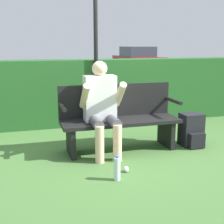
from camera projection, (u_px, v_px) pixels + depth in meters
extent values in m
plane|color=#426B33|center=(120.00, 150.00, 4.27)|extent=(40.00, 40.00, 0.00)
cube|color=#235623|center=(93.00, 92.00, 5.65)|extent=(12.00, 0.49, 1.15)
cube|color=black|center=(121.00, 121.00, 4.18)|extent=(1.60, 0.50, 0.05)
cube|color=black|center=(116.00, 100.00, 4.35)|extent=(1.60, 0.04, 0.45)
cube|color=black|center=(71.00, 141.00, 4.04)|extent=(0.06, 0.45, 0.38)
cube|color=black|center=(166.00, 133.00, 4.42)|extent=(0.06, 0.45, 0.38)
cylinder|color=black|center=(62.00, 107.00, 3.92)|extent=(0.05, 0.45, 0.05)
cylinder|color=black|center=(173.00, 101.00, 4.35)|extent=(0.05, 0.45, 0.05)
cube|color=silver|center=(100.00, 98.00, 4.09)|extent=(0.41, 0.22, 0.59)
sphere|color=beige|center=(100.00, 69.00, 4.00)|extent=(0.20, 0.20, 0.20)
cylinder|color=#4C4C51|center=(95.00, 122.00, 3.92)|extent=(0.13, 0.42, 0.13)
cylinder|color=#4C4C51|center=(113.00, 121.00, 3.98)|extent=(0.13, 0.42, 0.13)
cylinder|color=beige|center=(100.00, 145.00, 3.77)|extent=(0.11, 0.11, 0.46)
cylinder|color=beige|center=(117.00, 143.00, 3.83)|extent=(0.11, 0.11, 0.46)
cylinder|color=beige|center=(85.00, 96.00, 3.87)|extent=(0.09, 0.36, 0.36)
cylinder|color=beige|center=(120.00, 94.00, 4.00)|extent=(0.09, 0.36, 0.36)
cube|color=black|center=(191.00, 130.00, 4.42)|extent=(0.29, 0.24, 0.46)
cube|color=black|center=(197.00, 141.00, 4.29)|extent=(0.22, 0.09, 0.21)
cylinder|color=silver|center=(117.00, 169.00, 3.30)|extent=(0.07, 0.07, 0.25)
cylinder|color=#2D66B2|center=(117.00, 157.00, 3.27)|extent=(0.04, 0.04, 0.02)
cylinder|color=black|center=(96.00, 49.00, 5.21)|extent=(0.07, 0.07, 2.69)
cube|color=maroon|center=(137.00, 61.00, 17.91)|extent=(1.80, 4.12, 0.55)
cube|color=#333D4C|center=(138.00, 51.00, 17.79)|extent=(1.57, 1.98, 0.55)
cylinder|color=black|center=(117.00, 63.00, 18.89)|extent=(0.19, 0.62, 0.61)
cylinder|color=black|center=(142.00, 62.00, 19.37)|extent=(0.19, 0.62, 0.61)
cylinder|color=black|center=(131.00, 66.00, 16.51)|extent=(0.19, 0.62, 0.61)
cylinder|color=black|center=(160.00, 65.00, 16.99)|extent=(0.19, 0.62, 0.61)
sphere|color=silver|center=(126.00, 169.00, 3.53)|extent=(0.07, 0.07, 0.07)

